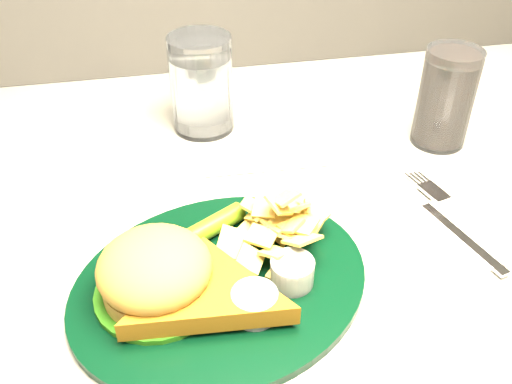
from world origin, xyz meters
TOP-DOWN VIEW (x-y plane):
  - dinner_plate at (-0.09, -0.11)m, footprint 0.38×0.35m
  - water_glass at (-0.06, 0.21)m, footprint 0.11×0.11m
  - cola_glass at (0.25, 0.11)m, footprint 0.08×0.08m
  - fork_napkin at (0.19, -0.08)m, footprint 0.17×0.19m
  - wrapped_straw at (0.00, 0.08)m, footprint 0.17×0.07m

SIDE VIEW (x-z plane):
  - wrapped_straw at x=0.00m, z-range 0.75..0.76m
  - fork_napkin at x=0.19m, z-range 0.75..0.76m
  - dinner_plate at x=-0.09m, z-range 0.75..0.82m
  - cola_glass at x=0.25m, z-range 0.75..0.89m
  - water_glass at x=-0.06m, z-range 0.75..0.89m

